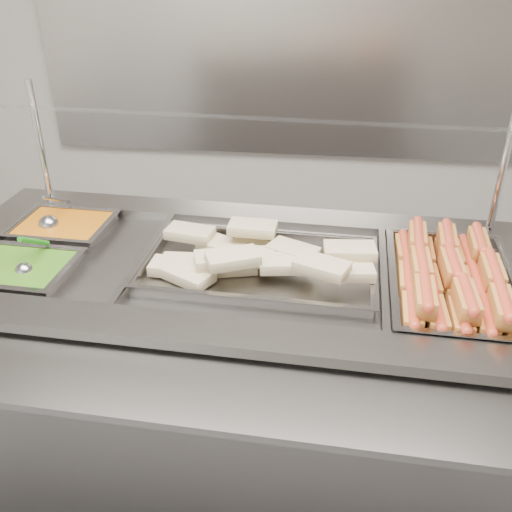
# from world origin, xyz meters

# --- Properties ---
(back_panel) EXTENTS (3.00, 0.04, 1.20)m
(back_panel) POSITION_xyz_m (0.00, 2.45, 1.20)
(back_panel) COLOR #A7A29C
(back_panel) RESTS_ON ground
(steam_counter) EXTENTS (1.98, 0.95, 0.93)m
(steam_counter) POSITION_xyz_m (-0.00, 0.47, 0.46)
(steam_counter) COLOR slate
(steam_counter) RESTS_ON ground
(tray_rail) EXTENTS (1.87, 0.47, 0.05)m
(tray_rail) POSITION_xyz_m (-0.03, -0.05, 0.88)
(tray_rail) COLOR gray
(tray_rail) RESTS_ON steam_counter
(sneeze_guard) EXTENTS (1.72, 0.38, 0.46)m
(sneeze_guard) POSITION_xyz_m (0.01, 0.70, 1.31)
(sneeze_guard) COLOR silver
(sneeze_guard) RESTS_ON steam_counter
(pan_hotdogs) EXTENTS (0.38, 0.59, 0.10)m
(pan_hotdogs) POSITION_xyz_m (0.64, 0.44, 0.89)
(pan_hotdogs) COLOR gray
(pan_hotdogs) RESTS_ON steam_counter
(pan_wraps) EXTENTS (0.72, 0.45, 0.07)m
(pan_wraps) POSITION_xyz_m (0.06, 0.47, 0.90)
(pan_wraps) COLOR gray
(pan_wraps) RESTS_ON steam_counter
(pan_beans) EXTENTS (0.32, 0.26, 0.10)m
(pan_beans) POSITION_xyz_m (-0.66, 0.66, 0.89)
(pan_beans) COLOR gray
(pan_beans) RESTS_ON steam_counter
(pan_peas) EXTENTS (0.32, 0.26, 0.10)m
(pan_peas) POSITION_xyz_m (-0.68, 0.36, 0.89)
(pan_peas) COLOR gray
(pan_peas) RESTS_ON steam_counter
(hotdogs_in_buns) EXTENTS (0.32, 0.55, 0.12)m
(hotdogs_in_buns) POSITION_xyz_m (0.63, 0.44, 0.94)
(hotdogs_in_buns) COLOR #A85723
(hotdogs_in_buns) RESTS_ON pan_hotdogs
(tortilla_wraps) EXTENTS (0.69, 0.36, 0.10)m
(tortilla_wraps) POSITION_xyz_m (0.04, 0.48, 0.95)
(tortilla_wraps) COLOR #C8B886
(tortilla_wraps) RESTS_ON pan_wraps
(ladle) EXTENTS (0.07, 0.20, 0.15)m
(ladle) POSITION_xyz_m (-0.70, 0.64, 0.94)
(ladle) COLOR #ADADB1
(ladle) RESTS_ON pan_beans
(serving_spoon) EXTENTS (0.06, 0.19, 0.14)m
(serving_spoon) POSITION_xyz_m (-0.65, 0.35, 0.94)
(serving_spoon) COLOR #ADADB1
(serving_spoon) RESTS_ON pan_peas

